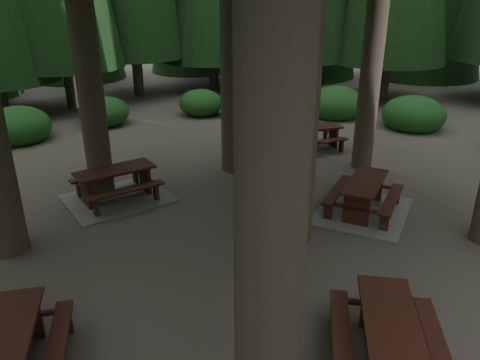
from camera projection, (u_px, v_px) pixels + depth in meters
ground at (271, 252)px, 9.67m from camera, size 80.00×80.00×0.00m
picnic_table_a at (363, 202)px, 11.26m from camera, size 3.09×2.89×0.83m
picnic_table_b at (9, 345)px, 6.43m from camera, size 2.14×2.31×0.80m
picnic_table_c at (117, 189)px, 11.94m from camera, size 2.62×2.21×0.84m
picnic_table_d at (315, 134)px, 15.64m from camera, size 2.17×1.98×0.77m
picnic_table_e at (388, 333)px, 6.62m from camera, size 2.50×2.48×0.85m
shrub_ring at (272, 213)px, 10.47m from camera, size 23.86×24.64×1.49m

